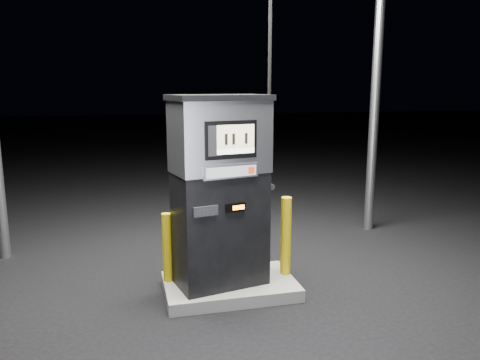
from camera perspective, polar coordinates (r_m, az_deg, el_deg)
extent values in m
plane|color=black|center=(5.97, -1.24, -13.47)|extent=(80.00, 80.00, 0.00)
cube|color=#5F5F5A|center=(5.94, -1.25, -12.82)|extent=(1.60, 1.00, 0.15)
cylinder|color=gray|center=(8.41, 16.12, 9.10)|extent=(0.16, 0.16, 4.50)
cube|color=black|center=(5.63, -2.43, -5.91)|extent=(1.15, 0.81, 1.38)
cube|color=silver|center=(5.41, -2.53, 5.30)|extent=(1.17, 0.84, 0.83)
cube|color=black|center=(5.38, -2.57, 10.02)|extent=(1.23, 0.89, 0.07)
cube|color=black|center=(5.12, -1.11, 4.91)|extent=(0.61, 0.16, 0.42)
cube|color=beige|center=(5.12, -0.52, 5.29)|extent=(0.44, 0.10, 0.26)
cube|color=white|center=(5.14, -0.51, 3.52)|extent=(0.44, 0.10, 0.06)
cube|color=silver|center=(5.17, -1.09, 1.03)|extent=(0.65, 0.17, 0.15)
cube|color=gray|center=(5.16, -1.00, 1.00)|extent=(0.59, 0.13, 0.12)
cube|color=#B42F0C|center=(5.26, 1.40, 1.20)|extent=(0.08, 0.02, 0.08)
cube|color=black|center=(5.29, -0.55, -3.38)|extent=(0.24, 0.07, 0.10)
cube|color=orange|center=(5.29, -0.16, -3.37)|extent=(0.14, 0.03, 0.05)
cube|color=black|center=(5.15, -4.20, -3.82)|extent=(0.29, 0.09, 0.11)
cube|color=black|center=(5.76, 2.81, -0.72)|extent=(0.15, 0.22, 0.27)
cylinder|color=gray|center=(5.79, 3.38, -0.66)|extent=(0.13, 0.25, 0.08)
cylinder|color=black|center=(5.65, 3.68, 17.78)|extent=(0.05, 0.05, 3.41)
cylinder|color=#C6A80B|center=(5.82, -8.87, -8.13)|extent=(0.15, 0.15, 0.86)
cylinder|color=#C6A80B|center=(5.98, 5.60, -6.80)|extent=(0.16, 0.16, 1.00)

